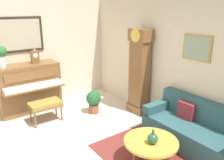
# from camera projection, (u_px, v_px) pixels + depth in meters

# --- Properties ---
(ground_plane) EXTENTS (6.40, 6.00, 0.10)m
(ground_plane) POSITION_uv_depth(u_px,v_px,m) (71.00, 155.00, 4.12)
(ground_plane) COLOR beige
(wall_left) EXTENTS (0.13, 4.90, 2.80)m
(wall_left) POSITION_uv_depth(u_px,v_px,m) (20.00, 52.00, 5.69)
(wall_left) COLOR beige
(wall_left) RESTS_ON ground_plane
(wall_back) EXTENTS (5.30, 0.13, 2.80)m
(wall_back) POSITION_uv_depth(u_px,v_px,m) (168.00, 59.00, 5.02)
(wall_back) COLOR beige
(wall_back) RESTS_ON ground_plane
(area_rug) EXTENTS (2.10, 1.50, 0.01)m
(area_rug) POSITION_uv_depth(u_px,v_px,m) (156.00, 159.00, 3.94)
(area_rug) COLOR maroon
(area_rug) RESTS_ON ground_plane
(piano) EXTENTS (0.87, 1.44, 1.18)m
(piano) POSITION_uv_depth(u_px,v_px,m) (29.00, 87.00, 5.66)
(piano) COLOR brown
(piano) RESTS_ON ground_plane
(piano_bench) EXTENTS (0.42, 0.70, 0.48)m
(piano_bench) POSITION_uv_depth(u_px,v_px,m) (45.00, 105.00, 5.11)
(piano_bench) COLOR brown
(piano_bench) RESTS_ON ground_plane
(grandfather_clock) EXTENTS (0.52, 0.34, 2.03)m
(grandfather_clock) POSITION_uv_depth(u_px,v_px,m) (139.00, 74.00, 5.47)
(grandfather_clock) COLOR brown
(grandfather_clock) RESTS_ON ground_plane
(couch) EXTENTS (1.90, 0.80, 0.84)m
(couch) POSITION_uv_depth(u_px,v_px,m) (196.00, 130.00, 4.24)
(couch) COLOR #2D565B
(couch) RESTS_ON ground_plane
(coffee_table) EXTENTS (0.88, 0.88, 0.43)m
(coffee_table) POSITION_uv_depth(u_px,v_px,m) (151.00, 142.00, 3.72)
(coffee_table) COLOR gold
(coffee_table) RESTS_ON ground_plane
(mantel_clock) EXTENTS (0.13, 0.18, 0.38)m
(mantel_clock) POSITION_uv_depth(u_px,v_px,m) (35.00, 56.00, 5.55)
(mantel_clock) COLOR brown
(mantel_clock) RESTS_ON piano
(flower_vase) EXTENTS (0.26, 0.26, 0.58)m
(flower_vase) POSITION_uv_depth(u_px,v_px,m) (1.00, 54.00, 5.09)
(flower_vase) COLOR silver
(flower_vase) RESTS_ON piano
(green_jug) EXTENTS (0.17, 0.17, 0.24)m
(green_jug) POSITION_uv_depth(u_px,v_px,m) (153.00, 139.00, 3.61)
(green_jug) COLOR #234C33
(green_jug) RESTS_ON coffee_table
(potted_plant) EXTENTS (0.36, 0.36, 0.56)m
(potted_plant) POSITION_uv_depth(u_px,v_px,m) (94.00, 100.00, 5.58)
(potted_plant) COLOR #935138
(potted_plant) RESTS_ON ground_plane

